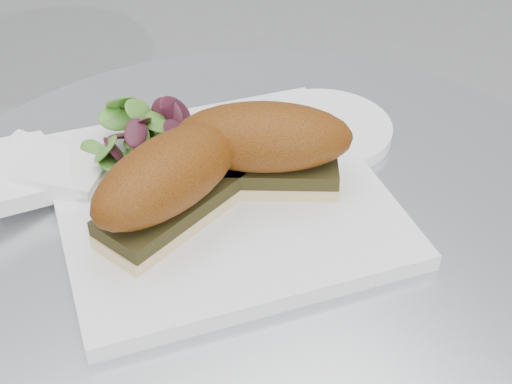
% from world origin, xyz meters
% --- Properties ---
extents(plate, '(0.35, 0.35, 0.02)m').
position_xyz_m(plate, '(-0.02, 0.06, 0.74)').
color(plate, white).
rests_on(plate, table).
extents(sandwich_left, '(0.17, 0.12, 0.08)m').
position_xyz_m(sandwich_left, '(-0.07, 0.04, 0.79)').
color(sandwich_left, beige).
rests_on(sandwich_left, plate).
extents(sandwich_right, '(0.17, 0.15, 0.08)m').
position_xyz_m(sandwich_right, '(0.02, 0.05, 0.79)').
color(sandwich_right, beige).
rests_on(sandwich_right, plate).
extents(salad, '(0.09, 0.09, 0.05)m').
position_xyz_m(salad, '(-0.05, 0.15, 0.77)').
color(salad, '#4E9430').
rests_on(salad, plate).
extents(napkin, '(0.15, 0.15, 0.02)m').
position_xyz_m(napkin, '(-0.15, 0.17, 0.74)').
color(napkin, white).
rests_on(napkin, table).
extents(saucer, '(0.15, 0.15, 0.01)m').
position_xyz_m(saucer, '(0.13, 0.10, 0.74)').
color(saucer, white).
rests_on(saucer, table).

